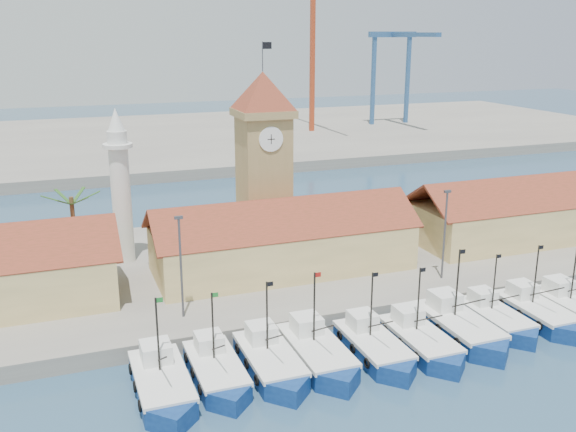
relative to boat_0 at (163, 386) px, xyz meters
name	(u,v)px	position (x,y,z in m)	size (l,w,h in m)	color
ground	(371,374)	(15.45, -2.39, -0.79)	(400.00, 400.00, 0.00)	navy
quay	(270,263)	(15.45, 21.61, -0.04)	(140.00, 32.00, 1.50)	gray
terminal	(151,141)	(15.45, 107.61, 0.21)	(240.00, 80.00, 2.00)	gray
boat_0	(163,386)	(0.00, 0.00, 0.00)	(3.70, 10.14, 7.68)	navy
boat_1	(217,373)	(4.14, 0.60, -0.05)	(3.48, 9.52, 7.21)	navy
boat_2	(271,364)	(8.35, 0.45, -0.01)	(3.64, 9.96, 7.54)	navy
boat_3	(318,355)	(12.24, 0.41, 0.01)	(3.75, 10.28, 7.78)	navy
boat_4	(375,349)	(16.93, -0.14, -0.03)	(3.54, 9.70, 7.34)	navy
boat_5	(422,343)	(20.99, -0.56, -0.03)	(3.55, 9.72, 7.35)	navy
boat_6	(461,329)	(25.36, 0.34, 0.04)	(3.91, 10.71, 8.11)	navy
boat_7	(497,320)	(29.56, 0.95, -0.08)	(3.35, 9.17, 6.94)	navy
boat_8	(539,314)	(33.77, 0.58, -0.03)	(3.57, 9.78, 7.40)	navy
hall_center	(283,246)	(15.45, 17.61, 3.19)	(27.04, 10.13, 7.61)	#E8CA7F
hall_right	(534,216)	(47.45, 17.61, 3.19)	(31.20, 10.13, 7.61)	#E8CA7F
clock_tower	(264,159)	(15.45, 23.60, 11.17)	(5.80, 5.80, 22.70)	#A08452
minaret	(121,186)	(0.45, 25.61, 8.94)	(3.00, 3.00, 16.30)	silver
palm_tree	(74,229)	(-4.55, 23.61, 5.45)	(5.60, 5.03, 8.39)	brown
lamp_posts	(317,246)	(15.95, 9.61, 5.68)	(80.70, 0.25, 9.03)	#3F3F44
crane_red_right	(315,25)	(53.55, 101.33, 25.78)	(1.00, 32.15, 44.36)	#AA381A
gantry	(398,53)	(77.45, 104.26, 19.25)	(13.00, 22.00, 23.20)	#2C5587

